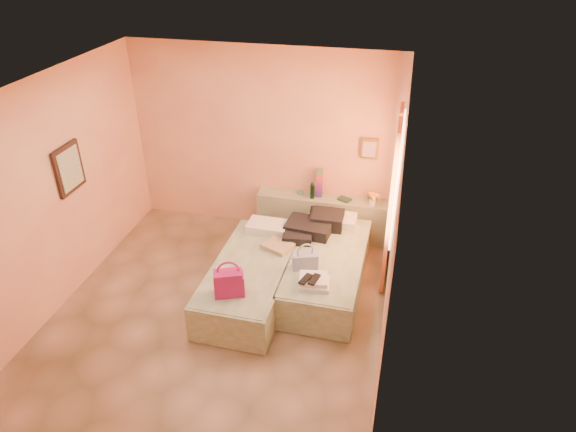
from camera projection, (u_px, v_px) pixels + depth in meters
name	position (u px, v px, depth m)	size (l,w,h in m)	color
ground	(218.00, 314.00, 6.39)	(4.50, 4.50, 0.00)	tan
room_walls	(241.00, 166.00, 5.92)	(4.02, 4.51, 2.81)	#FCBD86
headboard_ledge	(325.00, 217.00, 7.80)	(2.05, 0.30, 0.65)	#A0AB8C
bed_left	(252.00, 279.00, 6.59)	(0.90, 2.00, 0.50)	#B5C8A1
bed_right	(326.00, 270.00, 6.75)	(0.90, 2.00, 0.50)	#B5C8A1
water_bottle	(312.00, 191.00, 7.56)	(0.07, 0.07, 0.24)	#13361E
rainbow_box	(319.00, 183.00, 7.58)	(0.10, 0.10, 0.43)	#B71668
small_dish	(301.00, 192.00, 7.75)	(0.11, 0.11, 0.03)	#4B8A6B
green_book	(344.00, 199.00, 7.56)	(0.18, 0.13, 0.03)	#274931
flower_vase	(373.00, 197.00, 7.40)	(0.18, 0.18, 0.24)	white
magenta_handbag	(229.00, 282.00, 5.87)	(0.34, 0.19, 0.32)	#B71668
khaki_garment	(278.00, 246.00, 6.74)	(0.37, 0.29, 0.06)	#9E8A65
clothes_pile	(313.00, 226.00, 7.04)	(0.66, 0.66, 0.20)	black
blue_handbag	(305.00, 261.00, 6.33)	(0.31, 0.13, 0.20)	#445FA4
towel_stack	(315.00, 282.00, 6.06)	(0.35, 0.30, 0.10)	silver
sandal_pair	(310.00, 280.00, 5.99)	(0.16, 0.22, 0.02)	black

